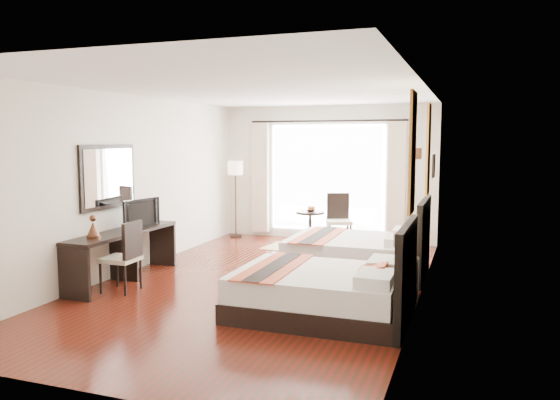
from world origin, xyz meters
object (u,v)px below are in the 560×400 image
(bed_far, at_px, (361,253))
(console_desk, at_px, (124,256))
(table_lamp, at_px, (402,243))
(window_chair, at_px, (339,230))
(television, at_px, (138,213))
(nightstand, at_px, (399,279))
(fruit_bowl, at_px, (311,210))
(desk_chair, at_px, (122,270))
(side_table, at_px, (310,228))
(floor_lamp, at_px, (235,173))
(vase, at_px, (401,259))
(bed_near, at_px, (327,291))

(bed_far, distance_m, console_desk, 3.64)
(table_lamp, xyz_separation_m, window_chair, (-1.62, 3.25, -0.43))
(bed_far, bearing_deg, television, -157.83)
(nightstand, height_order, window_chair, window_chair)
(fruit_bowl, bearing_deg, desk_chair, -109.86)
(side_table, distance_m, fruit_bowl, 0.36)
(desk_chair, distance_m, floor_lamp, 4.58)
(side_table, xyz_separation_m, fruit_bowl, (0.02, -0.02, 0.36))
(vase, xyz_separation_m, desk_chair, (-3.70, -0.75, -0.27))
(table_lamp, relative_size, vase, 2.53)
(television, relative_size, floor_lamp, 0.47)
(nightstand, xyz_separation_m, floor_lamp, (-3.93, 3.53, 1.12))
(nightstand, bearing_deg, television, -179.43)
(bed_far, xyz_separation_m, desk_chair, (-2.90, -2.17, -0.01))
(table_lamp, bearing_deg, console_desk, -172.96)
(floor_lamp, bearing_deg, television, -90.68)
(nightstand, xyz_separation_m, desk_chair, (-3.67, -0.91, 0.03))
(table_lamp, relative_size, window_chair, 0.34)
(fruit_bowl, bearing_deg, vase, -57.27)
(floor_lamp, xyz_separation_m, fruit_bowl, (1.77, -0.27, -0.70))
(bed_near, height_order, television, television)
(vase, distance_m, side_table, 4.10)
(floor_lamp, height_order, fruit_bowl, floor_lamp)
(television, bearing_deg, floor_lamp, 8.13)
(bed_near, bearing_deg, television, 164.02)
(desk_chair, bearing_deg, table_lamp, -166.38)
(console_desk, bearing_deg, desk_chair, -56.93)
(floor_lamp, distance_m, side_table, 2.05)
(table_lamp, bearing_deg, vase, -84.80)
(fruit_bowl, bearing_deg, table_lamp, -55.59)
(side_table, bearing_deg, console_desk, -116.13)
(desk_chair, bearing_deg, bed_far, -144.71)
(desk_chair, height_order, fruit_bowl, desk_chair)
(nightstand, distance_m, console_desk, 4.02)
(nightstand, bearing_deg, window_chair, 115.73)
(floor_lamp, distance_m, window_chair, 2.56)
(nightstand, xyz_separation_m, vase, (0.03, -0.15, 0.30))
(bed_far, distance_m, vase, 1.65)
(desk_chair, bearing_deg, side_table, -111.00)
(bed_near, bearing_deg, desk_chair, 178.77)
(nightstand, bearing_deg, bed_near, -127.14)
(bed_far, bearing_deg, vase, -60.70)
(console_desk, bearing_deg, nightstand, 5.77)
(console_desk, bearing_deg, vase, 3.57)
(side_table, height_order, window_chair, window_chair)
(nightstand, distance_m, window_chair, 3.71)
(bed_far, height_order, console_desk, bed_far)
(bed_near, height_order, vase, bed_near)
(bed_near, distance_m, television, 3.44)
(bed_near, bearing_deg, vase, 46.79)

